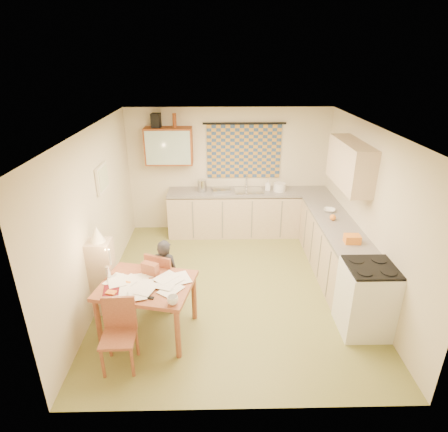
{
  "coord_description": "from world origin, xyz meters",
  "views": [
    {
      "loc": [
        -0.24,
        -5.03,
        3.42
      ],
      "look_at": [
        -0.13,
        0.2,
        1.15
      ],
      "focal_mm": 30.0,
      "sensor_mm": 36.0,
      "label": 1
    }
  ],
  "objects_px": {
    "counter_back": "(251,213)",
    "person": "(166,275)",
    "dining_table": "(149,308)",
    "shelf_stand": "(103,277)",
    "counter_right": "(338,256)",
    "stove": "(366,299)",
    "chair_far": "(166,288)"
  },
  "relations": [
    {
      "from": "counter_back",
      "to": "person",
      "type": "distance_m",
      "value": 2.82
    },
    {
      "from": "counter_back",
      "to": "dining_table",
      "type": "relative_size",
      "value": 2.54
    },
    {
      "from": "counter_back",
      "to": "shelf_stand",
      "type": "distance_m",
      "value": 3.38
    },
    {
      "from": "counter_right",
      "to": "stove",
      "type": "relative_size",
      "value": 3.02
    },
    {
      "from": "shelf_stand",
      "to": "chair_far",
      "type": "bearing_deg",
      "value": 6.96
    },
    {
      "from": "dining_table",
      "to": "person",
      "type": "relative_size",
      "value": 1.19
    },
    {
      "from": "counter_back",
      "to": "person",
      "type": "bearing_deg",
      "value": -120.14
    },
    {
      "from": "counter_back",
      "to": "shelf_stand",
      "type": "relative_size",
      "value": 2.97
    },
    {
      "from": "chair_far",
      "to": "person",
      "type": "relative_size",
      "value": 0.82
    },
    {
      "from": "dining_table",
      "to": "chair_far",
      "type": "distance_m",
      "value": 0.61
    },
    {
      "from": "stove",
      "to": "chair_far",
      "type": "relative_size",
      "value": 1.09
    },
    {
      "from": "person",
      "to": "counter_right",
      "type": "bearing_deg",
      "value": -152.27
    },
    {
      "from": "stove",
      "to": "shelf_stand",
      "type": "xyz_separation_m",
      "value": [
        -3.54,
        0.49,
        0.07
      ]
    },
    {
      "from": "stove",
      "to": "dining_table",
      "type": "distance_m",
      "value": 2.85
    },
    {
      "from": "stove",
      "to": "shelf_stand",
      "type": "height_order",
      "value": "shelf_stand"
    },
    {
      "from": "counter_back",
      "to": "shelf_stand",
      "type": "bearing_deg",
      "value": -132.5
    },
    {
      "from": "counter_right",
      "to": "shelf_stand",
      "type": "distance_m",
      "value": 3.61
    },
    {
      "from": "counter_back",
      "to": "shelf_stand",
      "type": "xyz_separation_m",
      "value": [
        -2.28,
        -2.49,
        0.1
      ]
    },
    {
      "from": "counter_right",
      "to": "chair_far",
      "type": "xyz_separation_m",
      "value": [
        -2.69,
        -0.6,
        -0.17
      ]
    },
    {
      "from": "stove",
      "to": "dining_table",
      "type": "relative_size",
      "value": 0.75
    },
    {
      "from": "shelf_stand",
      "to": "counter_right",
      "type": "bearing_deg",
      "value": 11.3
    },
    {
      "from": "person",
      "to": "chair_far",
      "type": "bearing_deg",
      "value": -56.39
    },
    {
      "from": "shelf_stand",
      "to": "stove",
      "type": "bearing_deg",
      "value": -7.85
    },
    {
      "from": "counter_back",
      "to": "chair_far",
      "type": "relative_size",
      "value": 3.67
    },
    {
      "from": "dining_table",
      "to": "shelf_stand",
      "type": "xyz_separation_m",
      "value": [
        -0.7,
        0.48,
        0.18
      ]
    },
    {
      "from": "counter_back",
      "to": "counter_right",
      "type": "distance_m",
      "value": 2.18
    },
    {
      "from": "dining_table",
      "to": "chair_far",
      "type": "bearing_deg",
      "value": 87.61
    },
    {
      "from": "counter_back",
      "to": "dining_table",
      "type": "bearing_deg",
      "value": -118.11
    },
    {
      "from": "counter_back",
      "to": "chair_far",
      "type": "distance_m",
      "value": 2.79
    },
    {
      "from": "stove",
      "to": "chair_far",
      "type": "xyz_separation_m",
      "value": [
        -2.69,
        0.59,
        -0.21
      ]
    },
    {
      "from": "stove",
      "to": "dining_table",
      "type": "xyz_separation_m",
      "value": [
        -2.84,
        0.01,
        -0.11
      ]
    },
    {
      "from": "counter_back",
      "to": "stove",
      "type": "relative_size",
      "value": 3.38
    }
  ]
}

